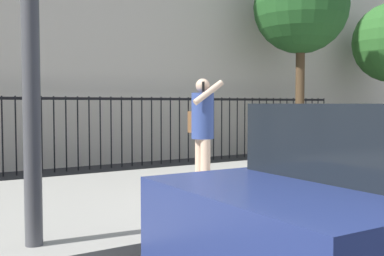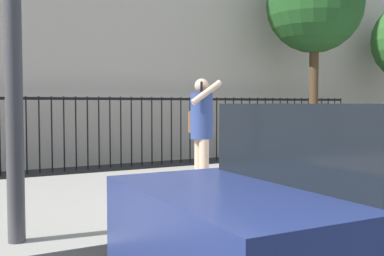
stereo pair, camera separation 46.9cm
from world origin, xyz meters
TOP-DOWN VIEW (x-y plane):
  - ground_plane at (0.00, 0.00)m, footprint 60.00×60.00m
  - sidewalk at (0.00, 2.20)m, footprint 28.00×4.40m
  - iron_fence at (0.00, 5.90)m, footprint 12.03×0.04m
  - pedestrian_on_phone at (-1.04, 2.04)m, footprint 0.49×0.69m
  - street_tree_far at (4.00, 4.94)m, footprint 2.46×2.46m

SIDE VIEW (x-z plane):
  - ground_plane at x=0.00m, z-range 0.00..0.00m
  - sidewalk at x=0.00m, z-range 0.00..0.15m
  - iron_fence at x=0.00m, z-range 0.22..1.82m
  - pedestrian_on_phone at x=-1.04m, z-range 0.29..1.96m
  - street_tree_far at x=4.00m, z-range 1.34..6.55m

